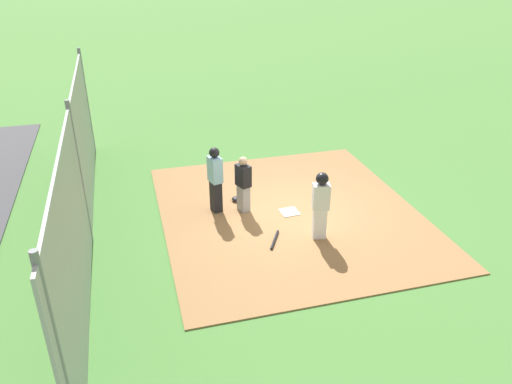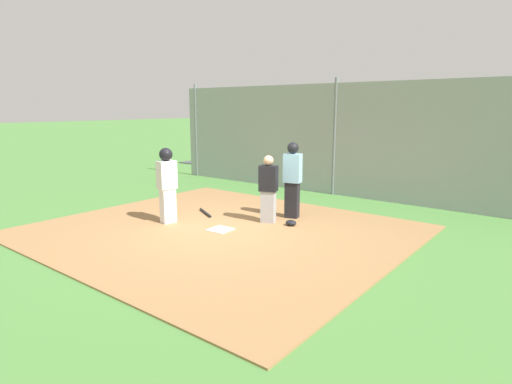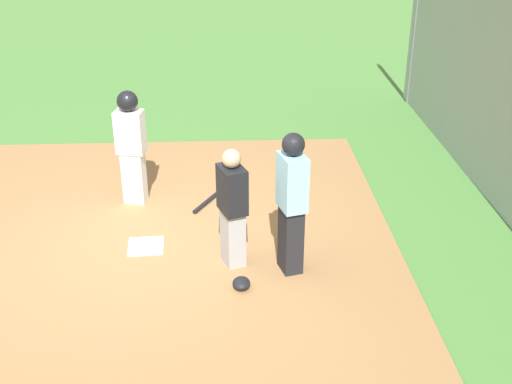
{
  "view_description": "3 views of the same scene",
  "coord_description": "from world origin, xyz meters",
  "px_view_note": "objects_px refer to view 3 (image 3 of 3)",
  "views": [
    {
      "loc": [
        10.53,
        -3.78,
        6.24
      ],
      "look_at": [
        0.54,
        -1.04,
        1.01
      ],
      "focal_mm": 35.06,
      "sensor_mm": 36.0,
      "label": 1
    },
    {
      "loc": [
        -5.79,
        6.17,
        2.53
      ],
      "look_at": [
        -0.47,
        -0.6,
        0.8
      ],
      "focal_mm": 29.69,
      "sensor_mm": 36.0,
      "label": 2
    },
    {
      "loc": [
        -7.1,
        -1.05,
        4.25
      ],
      "look_at": [
        -0.16,
        -1.39,
        0.85
      ],
      "focal_mm": 45.27,
      "sensor_mm": 36.0,
      "label": 3
    }
  ],
  "objects_px": {
    "umpire": "(292,201)",
    "baseball_bat": "(208,201)",
    "runner": "(131,140)",
    "catcher_mask": "(241,283)",
    "home_plate": "(146,246)",
    "catcher": "(232,207)"
  },
  "relations": [
    {
      "from": "umpire",
      "to": "runner",
      "type": "relative_size",
      "value": 1.05
    },
    {
      "from": "baseball_bat",
      "to": "catcher_mask",
      "type": "relative_size",
      "value": 3.28
    },
    {
      "from": "catcher",
      "to": "umpire",
      "type": "distance_m",
      "value": 0.71
    },
    {
      "from": "catcher",
      "to": "baseball_bat",
      "type": "bearing_deg",
      "value": -98.76
    },
    {
      "from": "umpire",
      "to": "catcher_mask",
      "type": "bearing_deg",
      "value": 16.71
    },
    {
      "from": "baseball_bat",
      "to": "catcher_mask",
      "type": "xyz_separation_m",
      "value": [
        -2.17,
        -0.42,
        0.03
      ]
    },
    {
      "from": "home_plate",
      "to": "runner",
      "type": "distance_m",
      "value": 1.62
    },
    {
      "from": "runner",
      "to": "catcher_mask",
      "type": "bearing_deg",
      "value": 44.06
    },
    {
      "from": "umpire",
      "to": "baseball_bat",
      "type": "bearing_deg",
      "value": -75.89
    },
    {
      "from": "home_plate",
      "to": "catcher",
      "type": "height_order",
      "value": "catcher"
    },
    {
      "from": "umpire",
      "to": "baseball_bat",
      "type": "height_order",
      "value": "umpire"
    },
    {
      "from": "catcher",
      "to": "runner",
      "type": "height_order",
      "value": "runner"
    },
    {
      "from": "catcher",
      "to": "baseball_bat",
      "type": "relative_size",
      "value": 1.89
    },
    {
      "from": "runner",
      "to": "catcher_mask",
      "type": "xyz_separation_m",
      "value": [
        -2.27,
        -1.46,
        -0.88
      ]
    },
    {
      "from": "home_plate",
      "to": "catcher_mask",
      "type": "distance_m",
      "value": 1.53
    },
    {
      "from": "home_plate",
      "to": "baseball_bat",
      "type": "relative_size",
      "value": 0.56
    },
    {
      "from": "home_plate",
      "to": "runner",
      "type": "height_order",
      "value": "runner"
    },
    {
      "from": "runner",
      "to": "baseball_bat",
      "type": "height_order",
      "value": "runner"
    },
    {
      "from": "home_plate",
      "to": "umpire",
      "type": "relative_size",
      "value": 0.25
    },
    {
      "from": "home_plate",
      "to": "baseball_bat",
      "type": "height_order",
      "value": "baseball_bat"
    },
    {
      "from": "umpire",
      "to": "catcher_mask",
      "type": "xyz_separation_m",
      "value": [
        -0.37,
        0.59,
        -0.85
      ]
    },
    {
      "from": "runner",
      "to": "home_plate",
      "type": "bearing_deg",
      "value": 23.15
    }
  ]
}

